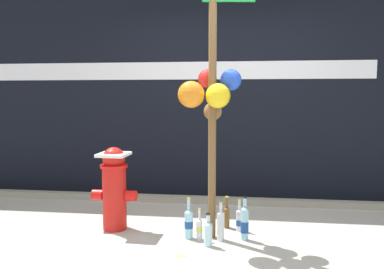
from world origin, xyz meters
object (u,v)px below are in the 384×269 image
Objects in this scene: memorial_post at (211,73)px; bottle_1 at (221,224)px; bottle_4 at (245,223)px; bottle_6 at (227,215)px; bottle_3 at (189,223)px; fire_hydrant at (114,187)px; bottle_2 at (239,220)px; bottle_0 at (199,228)px; bottle_5 at (208,232)px.

bottle_1 is (0.10, -0.05, -1.41)m from memorial_post.
bottle_4 is 1.27× the size of bottle_6.
bottle_3 is 0.95× the size of bottle_4.
fire_hydrant reaches higher than bottle_2.
bottle_3 is 0.53m from bottle_4.
bottle_3 is at bearing -176.70° from bottle_4.
bottle_1 reaches higher than bottle_2.
bottle_3 is (0.78, -0.17, -0.29)m from fire_hydrant.
bottle_2 is 0.77× the size of bottle_4.
bottle_1 is at bearing -169.68° from bottle_4.
bottle_1 reaches higher than bottle_0.
memorial_post reaches higher than bottle_0.
bottle_0 is 0.11m from bottle_3.
memorial_post is 8.35× the size of bottle_2.
bottle_4 is (0.05, -0.24, 0.05)m from bottle_2.
bottle_1 is 1.13× the size of bottle_6.
bottle_0 is at bearing 122.52° from bottle_5.
bottle_0 is (0.89, -0.18, -0.33)m from fire_hydrant.
bottle_5 is at bearing -106.08° from bottle_6.
fire_hydrant is at bearing 168.22° from bottle_0.
bottle_0 is at bearing -7.58° from bottle_3.
bottle_6 is (1.13, 0.18, -0.31)m from fire_hydrant.
memorial_post is 1.43m from bottle_3.
bottle_3 is at bearing -150.39° from bottle_2.
bottle_3 reaches higher than bottle_6.
fire_hydrant is at bearing 173.87° from bottle_4.
bottle_6 is at bearing 148.34° from bottle_2.
bottle_1 is at bearing -28.01° from memorial_post.
bottle_0 is 0.77× the size of bottle_3.
memorial_post is 8.09× the size of bottle_6.
bottle_6 is at bearing 56.31° from bottle_0.
bottle_0 is at bearing -174.04° from bottle_4.
fire_hydrant is 2.27× the size of bottle_1.
bottle_4 reaches higher than bottle_3.
fire_hydrant reaches higher than bottle_1.
fire_hydrant is 1.19m from bottle_6.
bottle_2 is at bearing -31.66° from bottle_6.
bottle_6 is (0.14, 0.31, -1.43)m from memorial_post.
bottle_1 is at bearing 0.99° from bottle_0.
bottle_3 is at bearing -167.95° from memorial_post.
fire_hydrant is 2.78× the size of bottle_5.
bottle_1 is at bearing -1.95° from bottle_3.
fire_hydrant is 2.78× the size of bottle_0.
bottle_4 is at bearing -2.26° from memorial_post.
bottle_4 is 0.38m from bottle_5.
bottle_5 is 0.53m from bottle_6.
memorial_post is at bearing 88.91° from bottle_5.
bottle_4 reaches higher than bottle_0.
bottle_4 is at bearing 3.30° from bottle_3.
bottle_0 is at bearing -123.69° from bottle_6.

